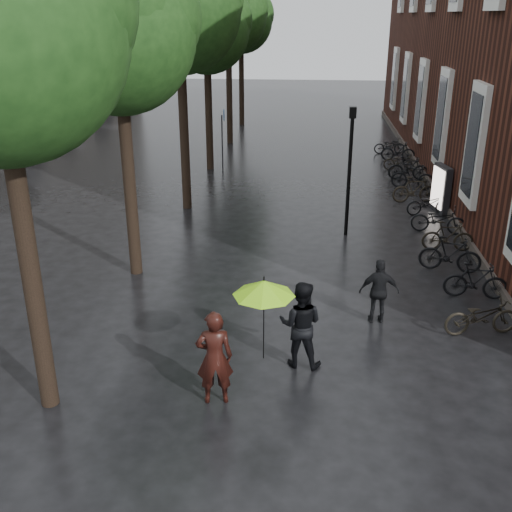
# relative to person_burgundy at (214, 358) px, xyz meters

# --- Properties ---
(ground) EXTENTS (120.00, 120.00, 0.00)m
(ground) POSITION_rel_person_burgundy_xyz_m (1.00, -1.36, -0.92)
(ground) COLOR black
(street_trees) EXTENTS (4.33, 34.03, 8.91)m
(street_trees) POSITION_rel_person_burgundy_xyz_m (-3.00, 14.55, 5.42)
(street_trees) COLOR black
(street_trees) RESTS_ON ground
(person_burgundy) EXTENTS (0.74, 0.56, 1.83)m
(person_burgundy) POSITION_rel_person_burgundy_xyz_m (0.00, 0.00, 0.00)
(person_burgundy) COLOR black
(person_burgundy) RESTS_ON ground
(person_black) EXTENTS (0.97, 0.80, 1.82)m
(person_black) POSITION_rel_person_burgundy_xyz_m (1.50, 1.39, -0.01)
(person_black) COLOR black
(person_black) RESTS_ON ground
(lime_umbrella) EXTENTS (1.15, 1.15, 1.69)m
(lime_umbrella) POSITION_rel_person_burgundy_xyz_m (0.83, 0.61, 1.13)
(lime_umbrella) COLOR black
(lime_umbrella) RESTS_ON ground
(pedestrian_walking) EXTENTS (0.92, 0.42, 1.54)m
(pedestrian_walking) POSITION_rel_person_burgundy_xyz_m (3.24, 3.40, -0.15)
(pedestrian_walking) COLOR black
(pedestrian_walking) RESTS_ON ground
(parked_bicycles) EXTENTS (2.09, 19.54, 1.02)m
(parked_bicycles) POSITION_rel_person_burgundy_xyz_m (5.64, 12.28, -0.45)
(parked_bicycles) COLOR black
(parked_bicycles) RESTS_ON ground
(ad_lightbox) EXTENTS (0.26, 1.13, 1.71)m
(ad_lightbox) POSITION_rel_person_burgundy_xyz_m (6.19, 11.94, -0.06)
(ad_lightbox) COLOR black
(ad_lightbox) RESTS_ON ground
(lamp_post) EXTENTS (0.21, 0.21, 4.05)m
(lamp_post) POSITION_rel_person_burgundy_xyz_m (2.77, 9.27, 1.54)
(lamp_post) COLOR black
(lamp_post) RESTS_ON ground
(cycle_sign) EXTENTS (0.14, 0.50, 2.75)m
(cycle_sign) POSITION_rel_person_burgundy_xyz_m (-2.38, 17.32, 0.90)
(cycle_sign) COLOR #262628
(cycle_sign) RESTS_ON ground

